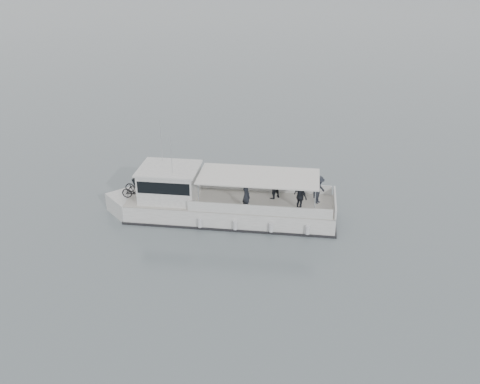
# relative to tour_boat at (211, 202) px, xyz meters

# --- Properties ---
(ground) EXTENTS (1400.00, 1400.00, 0.00)m
(ground) POSITION_rel_tour_boat_xyz_m (5.37, -1.15, -0.87)
(ground) COLOR slate
(ground) RESTS_ON ground
(tour_boat) EXTENTS (12.73, 4.09, 5.30)m
(tour_boat) POSITION_rel_tour_boat_xyz_m (0.00, 0.00, 0.00)
(tour_boat) COLOR white
(tour_boat) RESTS_ON ground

